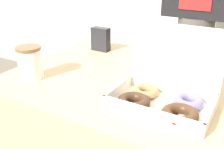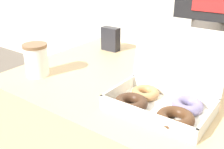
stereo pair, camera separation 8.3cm
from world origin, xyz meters
TOP-DOWN VIEW (x-y plane):
  - donut_box at (0.20, -0.16)m, footprint 0.32×0.26m
  - coffee_cup at (-0.33, -0.22)m, footprint 0.10×0.10m
  - napkin_holder at (-0.28, 0.23)m, footprint 0.09×0.05m
  - person_customer at (0.11, 0.59)m, footprint 0.36×0.23m

SIDE VIEW (x-z plane):
  - donut_box at x=0.20m, z-range 0.69..0.93m
  - napkin_holder at x=-0.28m, z-range 0.77..0.89m
  - coffee_cup at x=-0.33m, z-range 0.77..0.90m
  - person_customer at x=0.11m, z-range 0.13..1.90m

